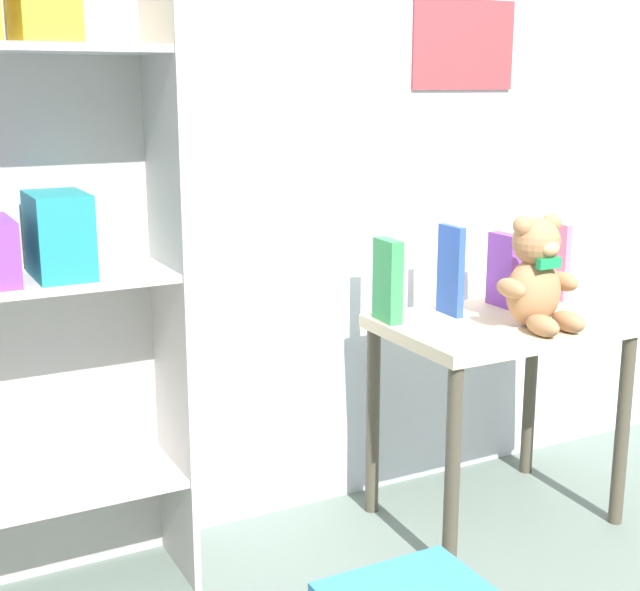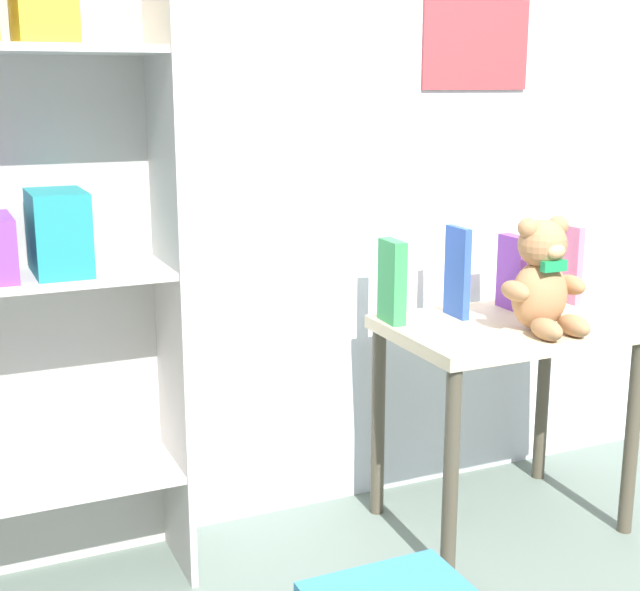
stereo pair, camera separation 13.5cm
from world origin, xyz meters
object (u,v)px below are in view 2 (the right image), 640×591
teddy_bear (543,280)px  book_standing_purple (514,273)px  bookshelf_side (19,233)px  display_table (506,354)px  book_standing_green (391,282)px  book_standing_blue (457,272)px  book_standing_pink (566,264)px

teddy_bear → book_standing_purple: size_ratio=1.41×
bookshelf_side → display_table: 1.32m
book_standing_green → book_standing_blue: book_standing_blue is taller
teddy_bear → book_standing_green: bearing=144.0°
display_table → book_standing_purple: size_ratio=3.04×
teddy_bear → book_standing_pink: 0.36m
bookshelf_side → book_standing_blue: bookshelf_side is taller
book_standing_purple → teddy_bear: bearing=-108.5°
teddy_bear → book_standing_purple: teddy_bear is taller
book_standing_blue → book_standing_purple: size_ratio=1.19×
display_table → book_standing_green: (-0.30, 0.13, 0.21)m
book_standing_pink → book_standing_blue: bearing=-179.8°
teddy_bear → book_standing_blue: 0.25m
bookshelf_side → book_standing_green: (0.95, -0.07, -0.19)m
display_table → teddy_bear: (0.03, -0.11, 0.23)m
book_standing_blue → book_standing_pink: (0.40, 0.02, -0.01)m
book_standing_green → book_standing_pink: size_ratio=0.99×
book_standing_blue → teddy_bear: bearing=-58.4°
teddy_bear → book_standing_green: 0.40m
bookshelf_side → book_standing_green: size_ratio=7.02×
bookshelf_side → book_standing_green: 0.97m
teddy_bear → book_standing_purple: 0.24m
book_standing_purple → book_standing_pink: size_ratio=0.93×
display_table → teddy_bear: size_ratio=2.15×
teddy_bear → book_standing_green: size_ratio=1.33×
display_table → book_standing_blue: 0.27m
bookshelf_side → teddy_bear: 1.32m
teddy_bear → book_standing_blue: bearing=120.4°
bookshelf_side → display_table: (1.25, -0.20, -0.40)m
bookshelf_side → book_standing_purple: size_ratio=7.48×
book_standing_purple → book_standing_pink: bearing=1.9°
bookshelf_side → book_standing_pink: bearing=-2.8°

